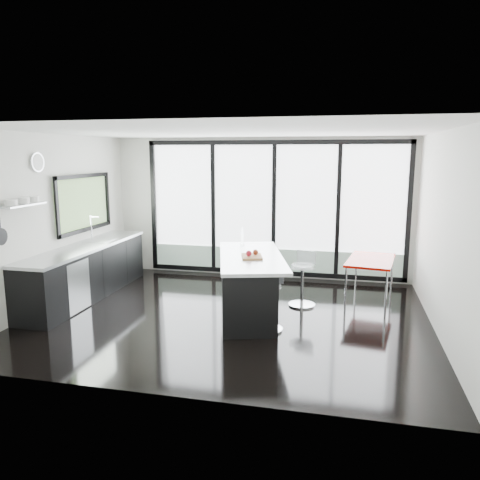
% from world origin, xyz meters
% --- Properties ---
extents(floor, '(6.00, 5.00, 0.00)m').
position_xyz_m(floor, '(0.00, 0.00, 0.00)').
color(floor, black).
rests_on(floor, ground).
extents(ceiling, '(6.00, 5.00, 0.00)m').
position_xyz_m(ceiling, '(0.00, 0.00, 2.80)').
color(ceiling, white).
rests_on(ceiling, wall_back).
extents(wall_back, '(6.00, 0.09, 2.80)m').
position_xyz_m(wall_back, '(0.27, 2.47, 1.27)').
color(wall_back, silver).
rests_on(wall_back, ground).
extents(wall_front, '(6.00, 0.00, 2.80)m').
position_xyz_m(wall_front, '(0.00, -2.50, 1.40)').
color(wall_front, silver).
rests_on(wall_front, ground).
extents(wall_left, '(0.26, 5.00, 2.80)m').
position_xyz_m(wall_left, '(-2.97, 0.27, 1.56)').
color(wall_left, silver).
rests_on(wall_left, ground).
extents(wall_right, '(0.00, 5.00, 2.80)m').
position_xyz_m(wall_right, '(3.00, 0.00, 1.40)').
color(wall_right, silver).
rests_on(wall_right, ground).
extents(counter_cabinets, '(0.69, 3.24, 1.36)m').
position_xyz_m(counter_cabinets, '(-2.67, 0.40, 0.46)').
color(counter_cabinets, black).
rests_on(counter_cabinets, floor).
extents(island, '(1.53, 2.44, 1.20)m').
position_xyz_m(island, '(0.22, 0.23, 0.47)').
color(island, black).
rests_on(island, floor).
extents(bar_stool_near, '(0.54, 0.54, 0.68)m').
position_xyz_m(bar_stool_near, '(0.68, -0.45, 0.34)').
color(bar_stool_near, silver).
rests_on(bar_stool_near, floor).
extents(bar_stool_far, '(0.55, 0.55, 0.70)m').
position_xyz_m(bar_stool_far, '(1.05, 0.76, 0.35)').
color(bar_stool_far, silver).
rests_on(bar_stool_far, floor).
extents(red_table, '(0.93, 1.39, 0.69)m').
position_xyz_m(red_table, '(2.15, 1.46, 0.35)').
color(red_table, '#9F0700').
rests_on(red_table, floor).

